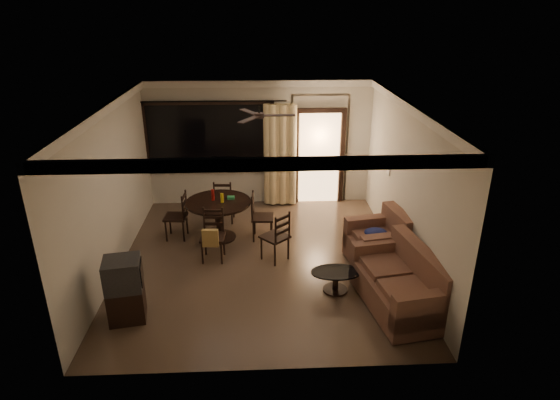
{
  "coord_description": "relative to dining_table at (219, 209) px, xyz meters",
  "views": [
    {
      "loc": [
        -0.02,
        -7.4,
        4.29
      ],
      "look_at": [
        0.34,
        0.2,
        1.1
      ],
      "focal_mm": 30.0,
      "sensor_mm": 36.0,
      "label": 1
    }
  ],
  "objects": [
    {
      "name": "dining_chair_east",
      "position": [
        0.83,
        -0.05,
        -0.34
      ],
      "size": [
        0.45,
        0.45,
        0.95
      ],
      "rotation": [
        0.0,
        0.0,
        1.51
      ],
      "color": "black",
      "rests_on": "ground"
    },
    {
      "name": "room_shell",
      "position": [
        1.41,
        0.84,
        1.21
      ],
      "size": [
        5.5,
        6.7,
        5.5
      ],
      "color": "beige",
      "rests_on": "ground"
    },
    {
      "name": "dining_chair_south",
      "position": [
        -0.06,
        -0.86,
        -0.32
      ],
      "size": [
        0.45,
        0.5,
        0.95
      ],
      "rotation": [
        0.0,
        0.0,
        -0.06
      ],
      "color": "black",
      "rests_on": "ground"
    },
    {
      "name": "sofa",
      "position": [
        2.93,
        -2.4,
        -0.25
      ],
      "size": [
        1.19,
        1.85,
        0.92
      ],
      "rotation": [
        0.0,
        0.0,
        0.17
      ],
      "color": "#482E21",
      "rests_on": "ground"
    },
    {
      "name": "side_chair",
      "position": [
        1.06,
        -0.91,
        -0.34
      ],
      "size": [
        0.6,
        0.6,
        0.96
      ],
      "rotation": [
        0.0,
        0.0,
        3.89
      ],
      "color": "black",
      "rests_on": "ground"
    },
    {
      "name": "ground",
      "position": [
        0.81,
        -0.94,
        -0.62
      ],
      "size": [
        5.5,
        5.5,
        0.0
      ],
      "primitive_type": "plane",
      "color": "#7F6651",
      "rests_on": "ground"
    },
    {
      "name": "armchair",
      "position": [
        2.92,
        -1.11,
        -0.23
      ],
      "size": [
        1.1,
        1.1,
        0.95
      ],
      "rotation": [
        0.0,
        0.0,
        0.18
      ],
      "color": "#482E21",
      "rests_on": "ground"
    },
    {
      "name": "dining_chair_north",
      "position": [
        0.05,
        0.78,
        -0.34
      ],
      "size": [
        0.45,
        0.45,
        0.95
      ],
      "rotation": [
        0.0,
        0.0,
        3.08
      ],
      "color": "black",
      "rests_on": "ground"
    },
    {
      "name": "dining_chair_west",
      "position": [
        -0.84,
        0.05,
        -0.34
      ],
      "size": [
        0.45,
        0.45,
        0.95
      ],
      "rotation": [
        0.0,
        0.0,
        -1.63
      ],
      "color": "black",
      "rests_on": "ground"
    },
    {
      "name": "coffee_table",
      "position": [
        1.99,
        -1.95,
        -0.38
      ],
      "size": [
        0.81,
        0.49,
        0.36
      ],
      "rotation": [
        0.0,
        0.0,
        0.17
      ],
      "color": "black",
      "rests_on": "ground"
    },
    {
      "name": "tv_cabinet",
      "position": [
        -1.17,
        -2.53,
        -0.13
      ],
      "size": [
        0.59,
        0.55,
        0.98
      ],
      "rotation": [
        0.0,
        0.0,
        0.18
      ],
      "color": "black",
      "rests_on": "ground"
    },
    {
      "name": "dining_table",
      "position": [
        0.0,
        0.0,
        0.0
      ],
      "size": [
        1.26,
        1.26,
        1.01
      ],
      "rotation": [
        0.0,
        0.0,
        -0.06
      ],
      "color": "black",
      "rests_on": "ground"
    }
  ]
}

